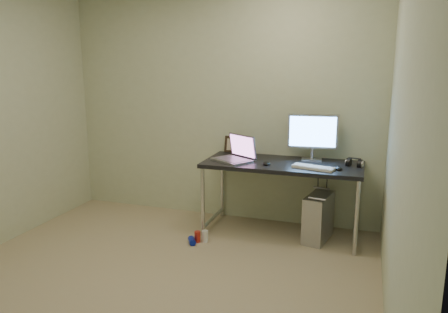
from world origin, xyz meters
TOP-DOWN VIEW (x-y plane):
  - floor at (0.00, 0.00)m, footprint 3.50×3.50m
  - wall_back at (0.00, 1.75)m, footprint 3.50×0.02m
  - wall_right at (1.75, 0.00)m, footprint 0.02×3.50m
  - desk at (0.77, 1.41)m, footprint 1.56×0.68m
  - tower_computer at (1.15, 1.37)m, footprint 0.28×0.47m
  - cable_a at (1.10, 1.70)m, footprint 0.01×0.16m
  - cable_b at (1.19, 1.68)m, footprint 0.02×0.11m
  - can_red at (0.04, 0.93)m, footprint 0.07×0.07m
  - can_white at (0.11, 0.96)m, footprint 0.07×0.07m
  - can_blue at (0.01, 0.87)m, footprint 0.11×0.13m
  - laptop at (0.30, 1.36)m, footprint 0.48×0.46m
  - monitor at (1.03, 1.60)m, footprint 0.50×0.17m
  - keyboard at (1.09, 1.25)m, footprint 0.41×0.22m
  - mouse_right at (1.33, 1.29)m, footprint 0.07×0.11m
  - mouse_left at (0.64, 1.27)m, footprint 0.10×0.13m
  - headphones at (1.46, 1.48)m, footprint 0.17×0.10m
  - picture_frame at (0.17, 1.72)m, footprint 0.23×0.07m
  - webcam at (0.39, 1.67)m, footprint 0.04×0.04m

SIDE VIEW (x-z plane):
  - floor at x=0.00m, z-range 0.00..0.00m
  - can_blue at x=0.01m, z-range 0.00..0.06m
  - can_red at x=0.04m, z-range 0.00..0.11m
  - can_white at x=0.11m, z-range 0.00..0.12m
  - tower_computer at x=1.15m, z-range -0.01..0.48m
  - cable_b at x=1.19m, z-range 0.02..0.74m
  - cable_a at x=1.10m, z-range 0.06..0.74m
  - desk at x=0.77m, z-range 0.29..1.04m
  - keyboard at x=1.09m, z-range 0.75..0.77m
  - mouse_right at x=1.33m, z-range 0.75..0.79m
  - mouse_left at x=0.64m, z-range 0.75..0.79m
  - headphones at x=1.46m, z-range 0.73..0.83m
  - laptop at x=0.30m, z-range 0.68..0.94m
  - webcam at x=0.39m, z-range 0.78..0.89m
  - picture_frame at x=0.17m, z-range 0.75..0.93m
  - monitor at x=1.03m, z-range 0.79..1.26m
  - wall_back at x=0.00m, z-range 0.00..2.50m
  - wall_right at x=1.75m, z-range 0.00..2.50m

